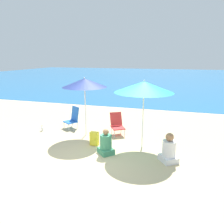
{
  "coord_description": "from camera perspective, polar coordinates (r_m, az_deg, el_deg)",
  "views": [
    {
      "loc": [
        2.31,
        -5.24,
        2.78
      ],
      "look_at": [
        0.3,
        1.43,
        1.0
      ],
      "focal_mm": 35.0,
      "sensor_mm": 36.0,
      "label": 1
    }
  ],
  "objects": [
    {
      "name": "person_seated_far",
      "position": [
        6.15,
        14.61,
        -9.69
      ],
      "size": [
        0.59,
        0.6,
        0.82
      ],
      "rotation": [
        0.0,
        0.0,
        0.63
      ],
      "color": "silver",
      "rests_on": "ground"
    },
    {
      "name": "beach_umbrella_navy",
      "position": [
        7.63,
        -7.18,
        7.57
      ],
      "size": [
        1.55,
        1.55,
        2.09
      ],
      "color": "white",
      "rests_on": "ground"
    },
    {
      "name": "ground_plane",
      "position": [
        6.37,
        -6.42,
        -11.65
      ],
      "size": [
        60.0,
        60.0,
        0.0
      ],
      "primitive_type": "plane",
      "color": "#C6B284"
    },
    {
      "name": "person_seated_near",
      "position": [
        6.43,
        -1.61,
        -8.39
      ],
      "size": [
        0.58,
        0.59,
        0.76
      ],
      "rotation": [
        0.0,
        0.0,
        0.77
      ],
      "color": "#3F8C66",
      "rests_on": "ground"
    },
    {
      "name": "beach_umbrella_teal",
      "position": [
        6.54,
        8.36,
        6.5
      ],
      "size": [
        1.77,
        1.77,
        2.11
      ],
      "color": "white",
      "rests_on": "ground"
    },
    {
      "name": "water_bottle",
      "position": [
        8.83,
        -17.79,
        -4.19
      ],
      "size": [
        0.08,
        0.08,
        0.21
      ],
      "color": "silver",
      "rests_on": "ground"
    },
    {
      "name": "backpack_yellow",
      "position": [
        7.07,
        -4.65,
        -6.99
      ],
      "size": [
        0.27,
        0.19,
        0.44
      ],
      "color": "yellow",
      "rests_on": "ground"
    },
    {
      "name": "beach_chair_red",
      "position": [
        8.0,
        1.31,
        -3.01
      ],
      "size": [
        0.69,
        0.75,
        0.78
      ],
      "rotation": [
        0.0,
        0.0,
        0.55
      ],
      "color": "silver",
      "rests_on": "ground"
    },
    {
      "name": "beach_chair_blue",
      "position": [
        8.85,
        -10.16,
        -1.38
      ],
      "size": [
        0.67,
        0.68,
        0.85
      ],
      "rotation": [
        0.0,
        0.0,
        -0.59
      ],
      "color": "silver",
      "rests_on": "ground"
    },
    {
      "name": "sea_water",
      "position": [
        31.75,
        12.68,
        8.96
      ],
      "size": [
        60.0,
        40.0,
        0.01
      ],
      "color": "#23669E",
      "rests_on": "ground"
    }
  ]
}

